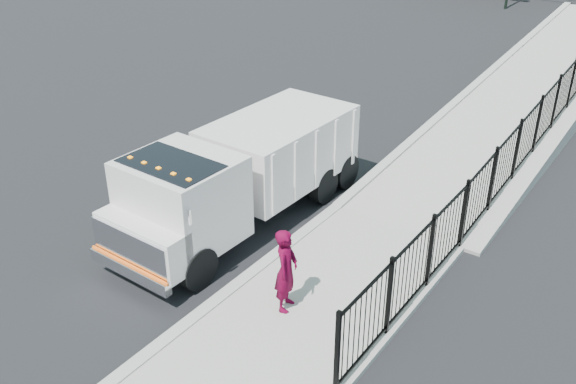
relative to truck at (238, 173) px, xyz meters
The scene contains 7 objects.
ground 2.96m from the truck, 46.18° to the right, with size 120.00×120.00×0.00m, color black.
sidewalk 5.52m from the truck, 46.14° to the right, with size 3.55×12.00×0.12m, color #9E998E.
curb 4.46m from the truck, 65.33° to the right, with size 0.30×12.00×0.16m, color #ADAAA3.
ramp 14.77m from the truck, 74.65° to the left, with size 3.95×24.00×1.70m, color #9E998E.
iron_fence 11.48m from the truck, 62.40° to the left, with size 0.10×28.00×1.80m, color black.
truck is the anchor object (origin of this frame).
worker 3.94m from the truck, 36.40° to the right, with size 0.70×0.46×1.92m, color #550220.
Camera 1 is at (7.77, -9.58, 8.86)m, focal length 40.00 mm.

